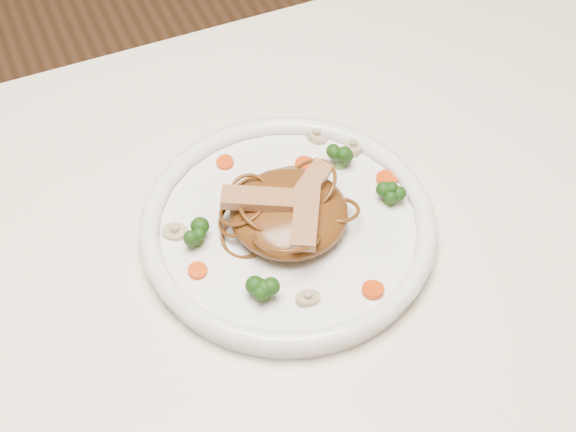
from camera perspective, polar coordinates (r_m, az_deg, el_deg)
name	(u,v)px	position (r m, az deg, el deg)	size (l,w,h in m)	color
table	(232,367)	(0.84, -3.91, -10.39)	(1.20, 0.80, 0.75)	beige
plate	(288,230)	(0.80, 0.00, -1.00)	(0.28, 0.28, 0.02)	white
noodle_mound	(289,213)	(0.79, 0.06, 0.23)	(0.11, 0.11, 0.04)	#5E3011
chicken_a	(309,186)	(0.78, 1.46, 2.10)	(0.06, 0.02, 0.01)	#AA7A50
chicken_b	(259,199)	(0.77, -2.02, 1.19)	(0.07, 0.02, 0.01)	#AA7A50
chicken_c	(306,217)	(0.76, 1.24, -0.05)	(0.07, 0.02, 0.01)	#AA7A50
broccoli_0	(341,154)	(0.84, 3.70, 4.30)	(0.03, 0.03, 0.03)	#1D460E
broccoli_1	(196,233)	(0.78, -6.40, -1.21)	(0.02, 0.02, 0.03)	#1D460E
broccoli_2	(263,287)	(0.74, -1.73, -4.90)	(0.03, 0.03, 0.03)	#1D460E
broccoli_3	(391,192)	(0.81, 7.13, 1.63)	(0.02, 0.02, 0.03)	#1D460E
carrot_0	(305,165)	(0.85, 1.18, 3.54)	(0.02, 0.02, 0.01)	#E13B08
carrot_1	(198,271)	(0.77, -6.26, -3.78)	(0.02, 0.02, 0.01)	#E13B08
carrot_2	(387,179)	(0.84, 6.83, 2.57)	(0.02, 0.02, 0.01)	#E13B08
carrot_3	(225,163)	(0.85, -4.37, 3.71)	(0.02, 0.02, 0.01)	#E13B08
carrot_4	(373,290)	(0.75, 5.89, -5.09)	(0.02, 0.02, 0.01)	#E13B08
mushroom_0	(308,298)	(0.74, 1.38, -5.69)	(0.02, 0.02, 0.01)	tan
mushroom_1	(353,146)	(0.87, 4.53, 4.81)	(0.03, 0.03, 0.01)	tan
mushroom_2	(175,232)	(0.80, -7.79, -1.09)	(0.03, 0.03, 0.01)	tan
mushroom_3	(316,135)	(0.88, 1.98, 5.60)	(0.03, 0.03, 0.01)	tan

